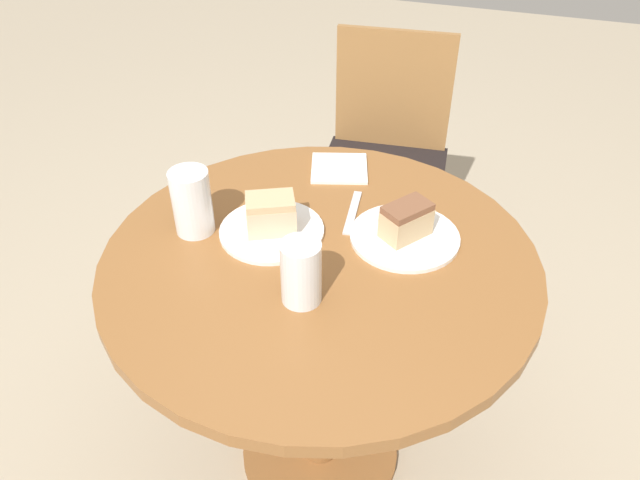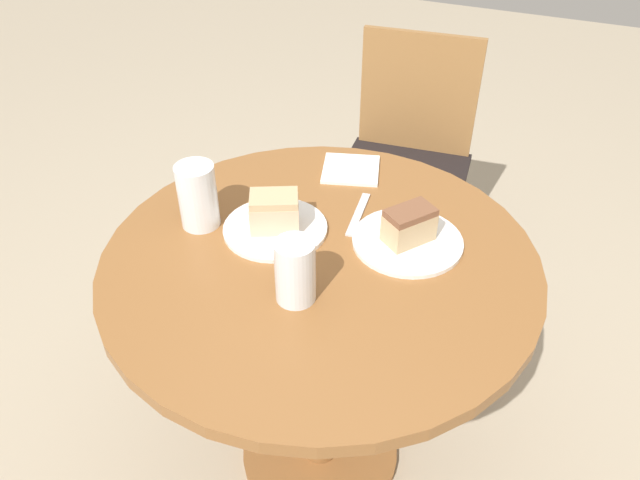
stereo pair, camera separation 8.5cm
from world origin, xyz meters
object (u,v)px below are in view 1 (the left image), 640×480
at_px(glass_lemonade, 301,276).
at_px(cake_slice_near, 406,220).
at_px(chair, 384,162).
at_px(cake_slice_far, 271,214).
at_px(glass_water, 193,204).
at_px(plate_far, 272,231).
at_px(plate_near, 405,237).

bearing_deg(glass_lemonade, cake_slice_near, 58.90).
bearing_deg(chair, cake_slice_far, -100.83).
bearing_deg(cake_slice_near, chair, 105.70).
distance_m(glass_lemonade, glass_water, 0.32).
xyz_separation_m(chair, cake_slice_far, (-0.08, -0.79, 0.31)).
xyz_separation_m(plate_far, glass_lemonade, (0.13, -0.17, 0.05)).
bearing_deg(cake_slice_far, chair, 84.53).
distance_m(cake_slice_near, glass_water, 0.45).
distance_m(plate_far, glass_water, 0.18).
bearing_deg(cake_slice_near, plate_near, 90.00).
relative_size(cake_slice_near, glass_water, 0.82).
xyz_separation_m(cake_slice_far, glass_lemonade, (0.13, -0.17, 0.01)).
height_order(plate_far, glass_water, glass_water).
relative_size(plate_far, cake_slice_near, 1.91).
bearing_deg(cake_slice_far, plate_near, 13.99).
distance_m(cake_slice_far, glass_water, 0.17).
xyz_separation_m(cake_slice_far, glass_water, (-0.16, -0.04, 0.02)).
distance_m(plate_near, cake_slice_near, 0.04).
relative_size(plate_far, cake_slice_far, 1.82).
distance_m(chair, cake_slice_near, 0.80).
height_order(cake_slice_near, glass_lemonade, glass_lemonade).
bearing_deg(plate_near, cake_slice_near, -90.00).
bearing_deg(glass_water, plate_near, 13.97).
distance_m(cake_slice_near, cake_slice_far, 0.29).
bearing_deg(plate_near, glass_water, -166.03).
bearing_deg(cake_slice_near, cake_slice_far, -166.01).
bearing_deg(plate_far, cake_slice_far, 90.00).
distance_m(chair, cake_slice_far, 0.85).
bearing_deg(glass_lemonade, chair, 93.26).
xyz_separation_m(plate_near, glass_water, (-0.44, -0.11, 0.06)).
xyz_separation_m(chair, glass_lemonade, (0.05, -0.96, 0.31)).
distance_m(plate_far, glass_lemonade, 0.22).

